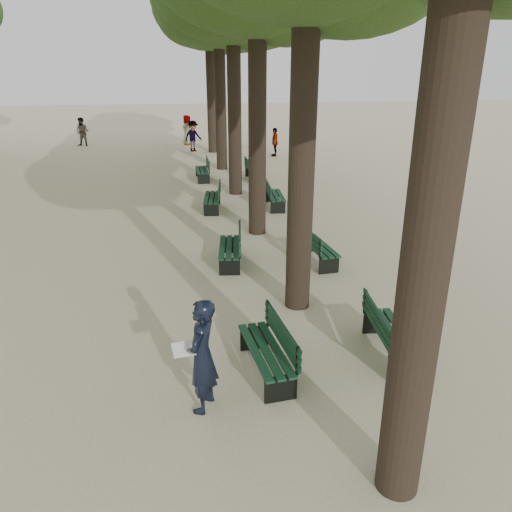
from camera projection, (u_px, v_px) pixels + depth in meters
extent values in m
plane|color=beige|center=(251.00, 398.00, 7.79)|extent=(120.00, 120.00, 0.00)
cylinder|color=#33261C|center=(435.00, 190.00, 4.83)|extent=(0.52, 0.52, 7.50)
cylinder|color=#33261C|center=(303.00, 128.00, 9.42)|extent=(0.52, 0.52, 7.50)
cylinder|color=#33261C|center=(257.00, 106.00, 14.01)|extent=(0.52, 0.52, 7.50)
cylinder|color=#33261C|center=(234.00, 95.00, 18.61)|extent=(0.52, 0.52, 7.50)
cylinder|color=#33261C|center=(220.00, 89.00, 23.20)|extent=(0.52, 0.52, 7.50)
cylinder|color=#33261C|center=(211.00, 84.00, 27.79)|extent=(0.52, 0.52, 7.50)
ellipsoid|color=#274818|center=(209.00, 6.00, 26.36)|extent=(6.00, 6.00, 4.50)
cube|color=black|center=(265.00, 361.00, 8.35)|extent=(0.69, 1.84, 0.45)
cube|color=black|center=(265.00, 350.00, 8.27)|extent=(0.71, 1.84, 0.04)
cube|color=black|center=(282.00, 333.00, 8.24)|extent=(0.21, 1.80, 0.40)
cube|color=black|center=(229.00, 255.00, 12.94)|extent=(0.76, 1.85, 0.45)
cube|color=black|center=(229.00, 247.00, 12.86)|extent=(0.78, 1.86, 0.04)
cube|color=black|center=(240.00, 237.00, 12.77)|extent=(0.29, 1.79, 0.40)
cube|color=black|center=(212.00, 204.00, 17.68)|extent=(0.76, 1.85, 0.45)
cube|color=black|center=(212.00, 197.00, 17.59)|extent=(0.78, 1.86, 0.04)
cube|color=black|center=(219.00, 190.00, 17.50)|extent=(0.28, 1.79, 0.40)
cube|color=black|center=(202.00, 175.00, 22.16)|extent=(0.53, 1.80, 0.45)
cube|color=black|center=(202.00, 170.00, 22.08)|extent=(0.55, 1.80, 0.04)
cube|color=black|center=(208.00, 164.00, 22.02)|extent=(0.05, 1.80, 0.40)
cube|color=black|center=(390.00, 344.00, 8.87)|extent=(0.71, 1.85, 0.45)
cube|color=black|center=(391.00, 333.00, 8.79)|extent=(0.73, 1.85, 0.04)
cube|color=black|center=(377.00, 320.00, 8.68)|extent=(0.23, 1.79, 0.40)
cube|color=black|center=(318.00, 254.00, 13.03)|extent=(0.68, 1.84, 0.45)
cube|color=black|center=(318.00, 246.00, 12.95)|extent=(0.70, 1.84, 0.04)
cube|color=black|center=(309.00, 237.00, 12.78)|extent=(0.20, 1.80, 0.40)
cube|color=black|center=(276.00, 201.00, 17.97)|extent=(0.66, 1.84, 0.45)
cube|color=black|center=(276.00, 195.00, 17.89)|extent=(0.68, 1.84, 0.04)
cube|color=black|center=(268.00, 188.00, 17.76)|extent=(0.18, 1.80, 0.40)
cube|color=black|center=(255.00, 175.00, 22.14)|extent=(0.56, 1.81, 0.45)
cube|color=black|center=(255.00, 170.00, 22.06)|extent=(0.58, 1.81, 0.04)
cube|color=black|center=(248.00, 164.00, 21.91)|extent=(0.08, 1.80, 0.40)
imported|color=black|center=(202.00, 356.00, 7.27)|extent=(0.63, 0.81, 1.80)
cube|color=white|center=(184.00, 349.00, 7.18)|extent=(0.37, 0.29, 0.12)
imported|color=#262628|center=(275.00, 142.00, 27.62)|extent=(0.48, 0.95, 1.55)
imported|color=#262628|center=(193.00, 136.00, 29.07)|extent=(1.15, 0.89, 1.76)
imported|color=#262628|center=(83.00, 132.00, 30.95)|extent=(0.91, 0.59, 1.73)
imported|color=#262628|center=(187.00, 130.00, 31.45)|extent=(0.48, 0.93, 1.82)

